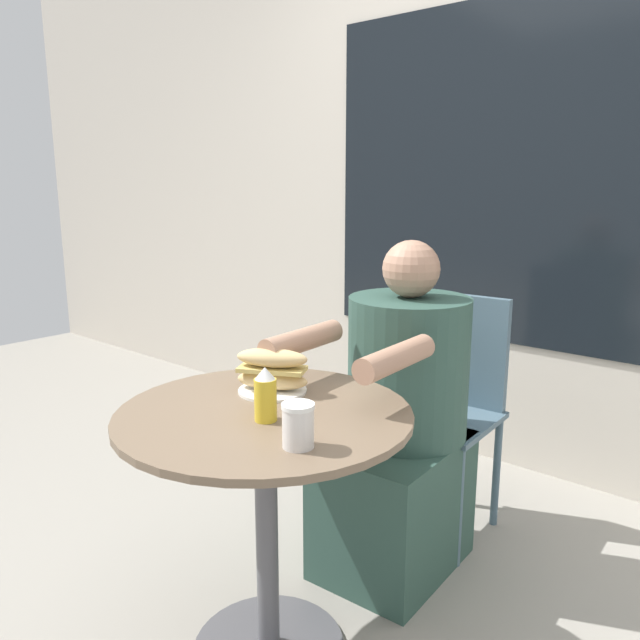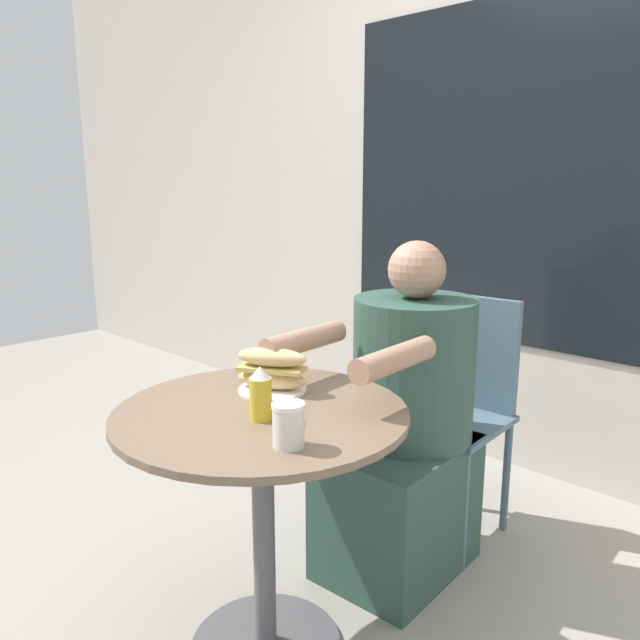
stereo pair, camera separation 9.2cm
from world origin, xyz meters
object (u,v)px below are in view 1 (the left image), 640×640
(seated_diner, at_px, (399,433))
(cafe_table, at_px, (266,477))
(sandwich_on_plate, at_px, (272,372))
(diner_chair, at_px, (451,390))
(drink_cup, at_px, (298,425))
(condiment_bottle, at_px, (265,395))

(seated_diner, bearing_deg, cafe_table, 83.38)
(seated_diner, bearing_deg, sandwich_on_plate, 72.06)
(diner_chair, xyz_separation_m, seated_diner, (0.01, -0.35, -0.06))
(seated_diner, relative_size, sandwich_on_plate, 5.14)
(cafe_table, height_order, diner_chair, diner_chair)
(drink_cup, distance_m, condiment_bottle, 0.18)
(drink_cup, relative_size, condiment_bottle, 0.74)
(sandwich_on_plate, xyz_separation_m, condiment_bottle, (0.14, -0.16, 0.01))
(cafe_table, height_order, drink_cup, drink_cup)
(seated_diner, bearing_deg, drink_cup, 101.52)
(diner_chair, bearing_deg, sandwich_on_plate, 78.83)
(seated_diner, distance_m, drink_cup, 0.77)
(cafe_table, distance_m, seated_diner, 0.59)
(sandwich_on_plate, relative_size, drink_cup, 2.13)
(sandwich_on_plate, bearing_deg, cafe_table, -53.48)
(cafe_table, relative_size, diner_chair, 0.87)
(sandwich_on_plate, bearing_deg, condiment_bottle, -49.70)
(cafe_table, relative_size, seated_diner, 0.69)
(diner_chair, xyz_separation_m, condiment_bottle, (0.02, -0.98, 0.25))
(diner_chair, bearing_deg, seated_diner, 88.02)
(drink_cup, bearing_deg, diner_chair, 100.25)
(seated_diner, height_order, condiment_bottle, seated_diner)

